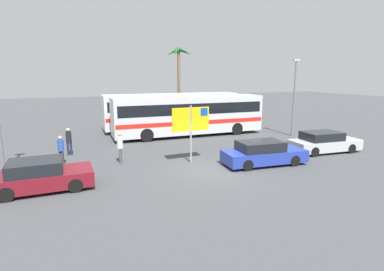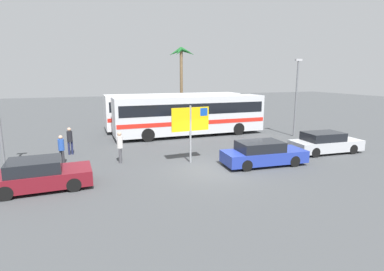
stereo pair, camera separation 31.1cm
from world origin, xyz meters
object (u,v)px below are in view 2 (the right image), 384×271
at_px(bus_front_coach, 191,114).
at_px(car_maroon, 40,175).
at_px(bus_rear_coach, 174,109).
at_px(pedestrian_by_bus, 61,147).
at_px(pedestrian_crossing_lot, 120,145).
at_px(car_silver, 325,143).
at_px(pedestrian_near_sign, 70,139).
at_px(ferry_sign, 191,121).
at_px(car_blue, 263,154).

xyz_separation_m(bus_front_coach, car_maroon, (-10.11, -8.88, -1.15)).
height_order(bus_rear_coach, car_maroon, bus_rear_coach).
height_order(bus_front_coach, car_maroon, bus_front_coach).
xyz_separation_m(pedestrian_by_bus, pedestrian_crossing_lot, (3.04, -0.85, 0.09)).
relative_size(bus_rear_coach, car_silver, 2.65).
bearing_deg(bus_rear_coach, pedestrian_near_sign, -142.93).
distance_m(bus_rear_coach, pedestrian_by_bus, 12.60).
bearing_deg(ferry_sign, car_blue, -31.34).
relative_size(bus_front_coach, car_silver, 2.65).
relative_size(car_silver, pedestrian_crossing_lot, 2.60).
xyz_separation_m(bus_front_coach, car_blue, (0.85, -9.12, -1.15)).
bearing_deg(bus_rear_coach, ferry_sign, -102.12).
bearing_deg(car_blue, pedestrian_near_sign, 152.63).
bearing_deg(bus_front_coach, car_maroon, -138.72).
bearing_deg(pedestrian_near_sign, pedestrian_by_bus, 161.11).
relative_size(car_maroon, pedestrian_by_bus, 2.54).
height_order(car_blue, pedestrian_crossing_lot, pedestrian_crossing_lot).
relative_size(pedestrian_near_sign, pedestrian_crossing_lot, 0.96).
bearing_deg(pedestrian_by_bus, car_silver, 126.18).
height_order(ferry_sign, pedestrian_by_bus, ferry_sign).
xyz_separation_m(bus_front_coach, pedestrian_crossing_lot, (-6.38, -6.02, -0.74)).
height_order(bus_rear_coach, pedestrian_near_sign, bus_rear_coach).
xyz_separation_m(car_silver, car_maroon, (-16.15, -0.69, -0.00)).
distance_m(bus_rear_coach, car_maroon, 15.83).
bearing_deg(bus_rear_coach, car_blue, -84.77).
xyz_separation_m(bus_rear_coach, car_silver, (6.35, -11.69, -1.15)).
relative_size(bus_front_coach, car_maroon, 2.95).
height_order(pedestrian_by_bus, pedestrian_crossing_lot, pedestrian_crossing_lot).
height_order(car_blue, pedestrian_by_bus, pedestrian_by_bus).
height_order(car_silver, pedestrian_crossing_lot, pedestrian_crossing_lot).
relative_size(car_maroon, pedestrian_crossing_lot, 2.33).
height_order(car_maroon, pedestrian_by_bus, pedestrian_by_bus).
xyz_separation_m(bus_rear_coach, ferry_sign, (-2.32, -10.78, 0.54)).
bearing_deg(pedestrian_crossing_lot, car_blue, -6.94).
xyz_separation_m(pedestrian_near_sign, pedestrian_crossing_lot, (2.65, -2.93, 0.05)).
relative_size(ferry_sign, car_blue, 0.69).
height_order(car_maroon, pedestrian_crossing_lot, pedestrian_crossing_lot).
relative_size(pedestrian_by_bus, pedestrian_near_sign, 0.96).
relative_size(bus_rear_coach, pedestrian_crossing_lot, 6.89).
bearing_deg(bus_front_coach, pedestrian_near_sign, -161.12).
distance_m(car_silver, pedestrian_near_sign, 15.91).
relative_size(car_blue, pedestrian_by_bus, 2.87).
xyz_separation_m(car_maroon, pedestrian_by_bus, (0.70, 3.71, 0.31)).
height_order(car_silver, pedestrian_by_bus, pedestrian_by_bus).
xyz_separation_m(car_silver, car_blue, (-5.19, -0.93, 0.00)).
bearing_deg(bus_front_coach, pedestrian_by_bus, -151.25).
bearing_deg(car_maroon, bus_rear_coach, 49.79).
xyz_separation_m(car_maroon, pedestrian_crossing_lot, (3.73, 2.86, 0.41)).
bearing_deg(ferry_sign, pedestrian_crossing_lot, 157.95).
height_order(bus_rear_coach, pedestrian_crossing_lot, bus_rear_coach).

